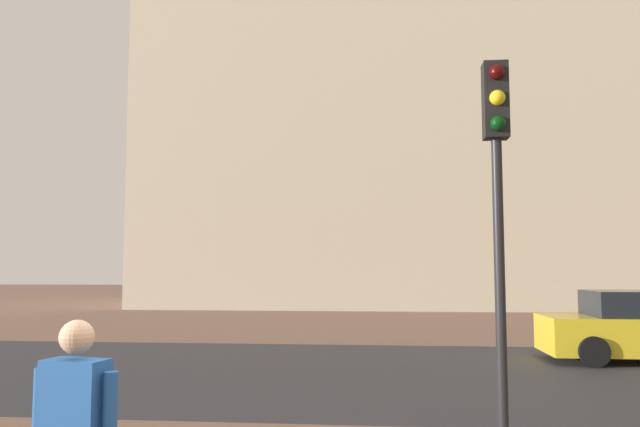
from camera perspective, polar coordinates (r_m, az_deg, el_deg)
The scene contains 4 objects.
ground_plane at distance 14.19m, azimuth 0.48°, elevation -13.33°, with size 120.00×120.00×0.00m, color brown.
street_asphalt_strip at distance 12.90m, azimuth -0.04°, elevation -14.17°, with size 120.00×8.56×0.00m, color #2D2D33.
landmark_building at distance 36.43m, azimuth 8.51°, elevation 9.51°, with size 29.04×11.07×36.48m.
traffic_light_pole at distance 7.48m, azimuth 15.89°, elevation 3.36°, with size 0.28×0.34×4.45m.
Camera 1 is at (1.22, -3.99, 2.06)m, focal length 35.06 mm.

